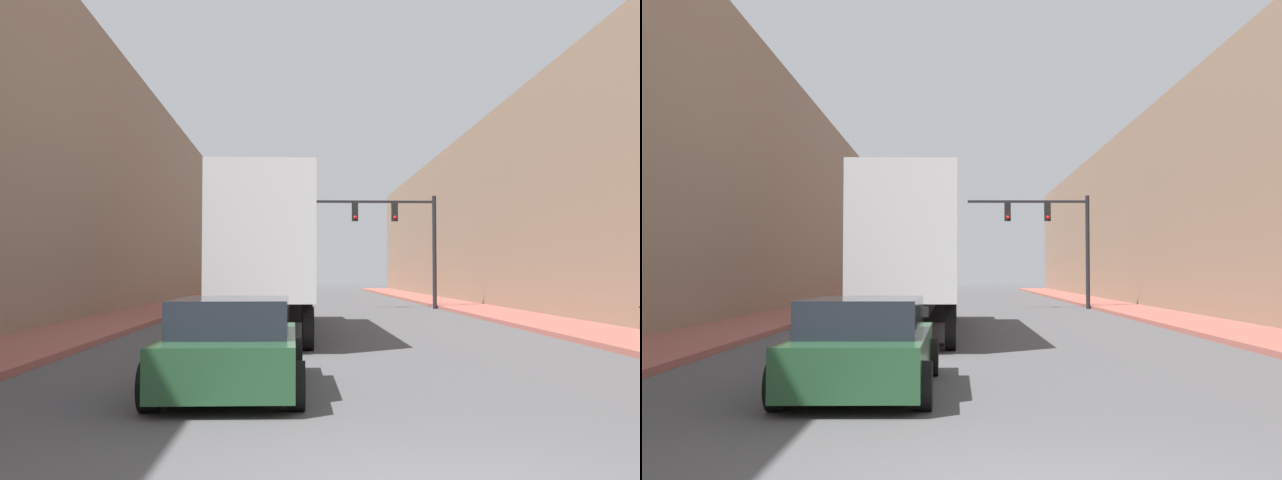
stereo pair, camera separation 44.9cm
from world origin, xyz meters
TOP-DOWN VIEW (x-y plane):
  - sidewalk_right at (7.34, 30.00)m, footprint 2.82×80.00m
  - sidewalk_left at (-7.34, 30.00)m, footprint 2.82×80.00m
  - building_right at (11.75, 30.00)m, footprint 6.00×80.00m
  - building_left at (-11.75, 30.00)m, footprint 6.00×80.00m
  - semi_truck at (-1.90, 16.00)m, footprint 2.43×12.59m
  - sedan_car at (-2.07, 5.49)m, footprint 2.10×4.41m
  - traffic_signal_gantry at (4.30, 29.64)m, footprint 6.01×0.35m

SIDE VIEW (x-z plane):
  - sidewalk_right at x=7.34m, z-range 0.00..0.15m
  - sidewalk_left at x=-7.34m, z-range 0.00..0.15m
  - sedan_car at x=-2.07m, z-range -0.03..1.36m
  - semi_truck at x=-1.90m, z-range 0.27..4.52m
  - traffic_signal_gantry at x=4.30m, z-range 1.09..6.66m
  - building_right at x=11.75m, z-range 0.00..9.89m
  - building_left at x=-11.75m, z-range 0.00..11.46m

